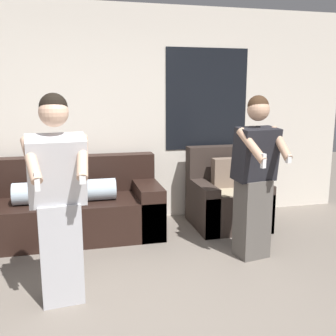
# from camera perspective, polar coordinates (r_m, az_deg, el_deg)

# --- Properties ---
(wall_back) EXTENTS (6.29, 0.07, 2.70)m
(wall_back) POSITION_cam_1_polar(r_m,az_deg,el_deg) (5.01, -7.39, 7.54)
(wall_back) COLOR silver
(wall_back) RESTS_ON ground_plane
(couch) EXTENTS (2.14, 0.87, 0.89)m
(couch) POSITION_cam_1_polar(r_m,az_deg,el_deg) (4.69, -14.49, -5.79)
(couch) COLOR black
(couch) RESTS_ON ground_plane
(armchair) EXTENTS (0.86, 0.82, 0.96)m
(armchair) POSITION_cam_1_polar(r_m,az_deg,el_deg) (4.97, 8.46, -4.46)
(armchair) COLOR #332823
(armchair) RESTS_ON ground_plane
(person_left) EXTENTS (0.49, 0.54, 1.65)m
(person_left) POSITION_cam_1_polar(r_m,az_deg,el_deg) (3.12, -15.63, -4.68)
(person_left) COLOR #B2B2B7
(person_left) RESTS_ON ground_plane
(person_right) EXTENTS (0.47, 0.53, 1.62)m
(person_right) POSITION_cam_1_polar(r_m,az_deg,el_deg) (3.95, 12.49, -1.41)
(person_right) COLOR #56514C
(person_right) RESTS_ON ground_plane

